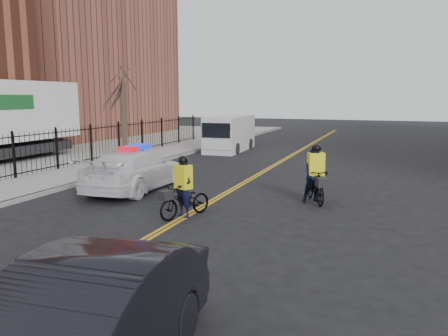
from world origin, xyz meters
name	(u,v)px	position (x,y,z in m)	size (l,w,h in m)	color
ground	(158,233)	(0.00, 0.00, 0.00)	(120.00, 120.00, 0.00)	black
center_line_left	(249,179)	(-0.08, 8.00, 0.01)	(0.10, 60.00, 0.01)	gold
center_line_right	(252,179)	(0.08, 8.00, 0.01)	(0.10, 60.00, 0.01)	gold
sidewalk	(104,167)	(-7.50, 8.00, 0.07)	(3.00, 60.00, 0.15)	gray
curb	(131,169)	(-6.00, 8.00, 0.07)	(0.20, 60.00, 0.15)	gray
iron_fence	(78,147)	(-9.00, 8.00, 1.00)	(0.12, 28.00, 2.00)	black
warehouse_far	(67,58)	(-23.00, 24.00, 7.00)	(14.00, 18.00, 14.00)	brown
street_tree	(123,96)	(-7.60, 10.00, 3.53)	(3.20, 3.20, 4.80)	#34261E
police_cruiser	(135,170)	(-3.40, 4.37, 0.77)	(2.38, 5.35, 1.69)	white
cargo_van	(229,134)	(-4.30, 16.94, 1.10)	(2.26, 5.45, 2.25)	silver
cyclist_near	(183,196)	(-0.04, 1.61, 0.63)	(1.32, 1.95, 1.81)	black
cyclist_far	(315,180)	(3.27, 4.75, 0.77)	(1.33, 1.99, 1.96)	black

